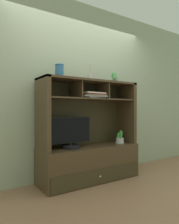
{
  "coord_description": "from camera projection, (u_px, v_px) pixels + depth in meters",
  "views": [
    {
      "loc": [
        -1.73,
        -2.64,
        1.05
      ],
      "look_at": [
        0.0,
        0.0,
        1.03
      ],
      "focal_mm": 33.62,
      "sensor_mm": 36.0,
      "label": 1
    }
  ],
  "objects": [
    {
      "name": "media_console",
      "position": [
        89.0,
        150.0,
        3.17
      ],
      "size": [
        1.54,
        0.55,
        1.5
      ],
      "color": "#463420",
      "rests_on": "ground"
    },
    {
      "name": "back_wall",
      "position": [
        80.0,
        89.0,
        3.39
      ],
      "size": [
        6.0,
        0.02,
        2.8
      ],
      "primitive_type": "cube",
      "color": "#9CAA8C",
      "rests_on": "ground"
    },
    {
      "name": "tv_monitor",
      "position": [
        71.0,
        135.0,
        2.95
      ],
      "size": [
        0.62,
        0.27,
        0.44
      ],
      "color": "black",
      "rests_on": "media_console"
    },
    {
      "name": "ceramic_vase",
      "position": [
        59.0,
        71.0,
        2.87
      ],
      "size": [
        0.12,
        0.12,
        0.19
      ],
      "color": "#2F628F",
      "rests_on": "media_console"
    },
    {
      "name": "floor_plane",
      "position": [
        89.0,
        181.0,
        3.16
      ],
      "size": [
        6.0,
        6.0,
        0.02
      ],
      "primitive_type": "cube",
      "color": "#91694C",
      "rests_on": "ground"
    },
    {
      "name": "potted_succulent",
      "position": [
        114.0,
        78.0,
        3.43
      ],
      "size": [
        0.11,
        0.11,
        0.19
      ],
      "color": "#53504E",
      "rests_on": "media_console"
    },
    {
      "name": "magazine_stack_left",
      "position": [
        92.0,
        95.0,
        3.1
      ],
      "size": [
        0.41,
        0.32,
        0.09
      ],
      "color": "#5A6362",
      "rests_on": "media_console"
    },
    {
      "name": "potted_orchid",
      "position": [
        120.0,
        138.0,
        3.43
      ],
      "size": [
        0.16,
        0.16,
        0.21
      ],
      "color": "silver",
      "rests_on": "media_console"
    },
    {
      "name": "diffuser_bottle",
      "position": [
        90.0,
        77.0,
        3.13
      ],
      "size": [
        0.08,
        0.08,
        0.25
      ],
      "color": "#BCB5B1",
      "rests_on": "media_console"
    }
  ]
}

